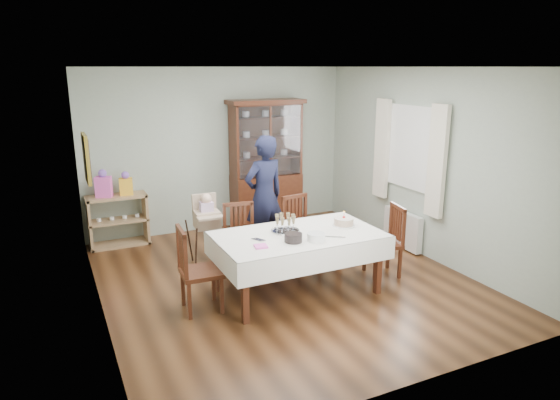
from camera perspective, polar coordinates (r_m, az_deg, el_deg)
floor at (r=6.63m, az=0.46°, el=-9.05°), size 5.00×5.00×0.00m
room_shell at (r=6.61m, az=-1.53°, el=6.32°), size 5.00×5.00×5.00m
dining_table at (r=6.13m, az=2.07°, el=-7.20°), size 2.00×1.15×0.76m
china_cabinet at (r=8.56m, az=-1.59°, el=4.38°), size 1.30×0.48×2.18m
sideboard at (r=8.11m, az=-18.01°, el=-2.24°), size 0.90×0.38×0.80m
picture_frame at (r=6.35m, az=-21.27°, el=4.45°), size 0.04×0.48×0.58m
window at (r=7.61m, az=14.76°, el=5.81°), size 0.04×1.02×1.22m
curtain_left at (r=7.13m, az=17.51°, el=4.20°), size 0.07×0.30×1.55m
curtain_right at (r=8.07m, az=11.57°, el=5.78°), size 0.07×0.30×1.55m
radiator at (r=7.86m, az=13.82°, el=-3.23°), size 0.10×0.80×0.55m
chair_far_left at (r=6.65m, az=-4.36°, el=-6.34°), size 0.49×0.49×0.97m
chair_far_right at (r=7.03m, az=2.45°, el=-5.11°), size 0.49×0.49×0.97m
chair_end_left at (r=5.82m, az=-9.15°, el=-9.64°), size 0.47×0.47×0.99m
chair_end_right at (r=6.82m, az=11.74°, el=-6.10°), size 0.50×0.50×0.94m
woman at (r=7.22m, az=-1.82°, el=0.43°), size 0.72×0.54×1.77m
high_chair at (r=7.07m, az=-8.28°, el=-4.15°), size 0.48×0.48×1.02m
champagne_tray at (r=6.05m, az=0.61°, el=-3.05°), size 0.35×0.35×0.21m
birthday_cake at (r=6.33m, az=7.30°, el=-2.50°), size 0.28×0.28×0.19m
plate_stack_dark at (r=5.72m, az=1.52°, el=-4.32°), size 0.23×0.23×0.10m
plate_stack_white at (r=5.77m, az=4.15°, el=-4.22°), size 0.24×0.24×0.09m
napkin_stack at (r=5.57m, az=-2.20°, el=-5.30°), size 0.16×0.16×0.02m
cutlery at (r=5.78m, az=-2.81°, el=-4.59°), size 0.16×0.18×0.01m
cake_knife at (r=5.91m, az=6.14°, el=-4.20°), size 0.24×0.18×0.01m
gift_bag_pink at (r=7.93m, az=-19.53°, el=1.65°), size 0.27×0.22×0.43m
gift_bag_orange at (r=7.97m, az=-17.20°, el=1.72°), size 0.21×0.16×0.36m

